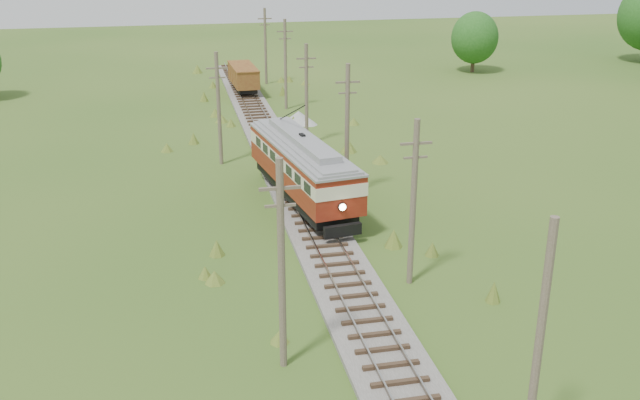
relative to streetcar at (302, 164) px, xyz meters
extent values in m
cube|color=#605B54|center=(0.00, 4.06, -2.74)|extent=(3.60, 96.00, 0.25)
cube|color=#726659|center=(-0.72, 4.06, -2.38)|extent=(0.08, 96.00, 0.17)
cube|color=#726659|center=(0.72, 4.06, -2.38)|extent=(0.08, 96.00, 0.17)
cube|color=#2D2116|center=(0.00, 4.06, -2.53)|extent=(2.40, 96.00, 0.16)
cube|color=black|center=(0.00, 0.00, -1.80)|extent=(4.48, 12.62, 0.50)
cube|color=maroon|center=(0.00, 0.00, -0.68)|extent=(5.11, 13.76, 1.23)
cube|color=beige|center=(0.00, 0.00, 0.33)|extent=(5.15, 13.83, 0.78)
cube|color=black|center=(0.00, 0.00, 0.33)|extent=(5.09, 13.23, 0.62)
cube|color=maroon|center=(0.00, 0.00, 0.89)|extent=(5.11, 13.76, 0.34)
cube|color=gray|center=(0.00, 0.00, 1.26)|extent=(5.19, 13.90, 0.43)
cube|color=gray|center=(0.00, 0.00, 1.64)|extent=(2.90, 10.18, 0.45)
sphere|color=#FFF2BF|center=(1.01, -6.72, -0.51)|extent=(0.40, 0.40, 0.40)
cylinder|color=black|center=(-0.30, 2.00, 2.91)|extent=(0.85, 5.17, 2.16)
cylinder|color=black|center=(-0.07, -5.15, -1.85)|extent=(0.27, 0.91, 0.90)
cylinder|color=black|center=(1.59, -4.90, -1.85)|extent=(0.27, 0.91, 0.90)
cylinder|color=black|center=(-1.59, 4.90, -1.85)|extent=(0.27, 0.91, 0.90)
cylinder|color=black|center=(0.07, 5.15, -1.85)|extent=(0.27, 0.91, 0.90)
cube|color=black|center=(0.00, 35.13, -1.97)|extent=(2.21, 6.81, 0.47)
cube|color=brown|center=(0.00, 35.13, -0.80)|extent=(2.72, 7.58, 1.87)
cube|color=brown|center=(0.00, 35.13, 0.18)|extent=(2.78, 7.73, 0.11)
cylinder|color=black|center=(-0.62, 32.86, -1.93)|extent=(0.14, 0.75, 0.75)
cylinder|color=black|center=(0.79, 32.91, -1.93)|extent=(0.14, 0.75, 0.75)
cylinder|color=black|center=(-0.79, 37.35, -1.93)|extent=(0.14, 0.75, 0.75)
cylinder|color=black|center=(0.61, 37.40, -1.93)|extent=(0.14, 0.75, 0.75)
cone|color=gray|center=(3.62, 21.26, -2.30)|extent=(3.00, 3.00, 1.13)
cone|color=gray|center=(4.37, 20.32, -2.53)|extent=(1.69, 1.69, 0.66)
cylinder|color=brown|center=(3.10, -24.94, 1.54)|extent=(0.30, 0.30, 8.80)
cylinder|color=brown|center=(3.30, -11.94, 1.44)|extent=(0.30, 0.30, 8.60)
cube|color=brown|center=(3.30, -11.94, 4.54)|extent=(1.60, 0.12, 0.12)
cube|color=brown|center=(3.30, -11.94, 3.84)|extent=(1.20, 0.10, 0.10)
cylinder|color=brown|center=(3.20, 1.06, 1.64)|extent=(0.30, 0.30, 9.00)
cube|color=brown|center=(3.20, 1.06, 4.94)|extent=(1.60, 0.12, 0.12)
cube|color=brown|center=(3.20, 1.06, 4.24)|extent=(1.20, 0.10, 0.10)
cylinder|color=brown|center=(3.00, 14.06, 1.34)|extent=(0.30, 0.30, 8.40)
cube|color=brown|center=(3.00, 14.06, 4.34)|extent=(1.60, 0.12, 0.12)
cube|color=brown|center=(3.00, 14.06, 3.64)|extent=(1.20, 0.10, 0.10)
cylinder|color=brown|center=(3.40, 27.06, 1.59)|extent=(0.30, 0.30, 8.90)
cube|color=brown|center=(3.40, 27.06, 4.84)|extent=(1.60, 0.12, 0.12)
cube|color=brown|center=(3.40, 27.06, 4.14)|extent=(1.20, 0.10, 0.10)
cylinder|color=brown|center=(3.20, 40.06, 1.49)|extent=(0.30, 0.30, 8.70)
cube|color=brown|center=(3.20, 40.06, 4.64)|extent=(1.60, 0.12, 0.12)
cube|color=brown|center=(3.20, 40.06, 3.94)|extent=(1.20, 0.10, 0.10)
cylinder|color=brown|center=(-4.20, -17.94, 1.64)|extent=(0.30, 0.30, 9.00)
cube|color=brown|center=(-4.20, -17.94, 4.94)|extent=(1.60, 0.12, 0.12)
cube|color=brown|center=(-4.20, -17.94, 4.24)|extent=(1.20, 0.10, 0.10)
cylinder|color=brown|center=(-4.50, 10.06, 1.44)|extent=(0.30, 0.30, 8.60)
cube|color=brown|center=(-4.50, 10.06, 4.54)|extent=(1.60, 0.12, 0.12)
cube|color=brown|center=(-4.50, 10.06, 3.84)|extent=(1.20, 0.10, 0.10)
cylinder|color=#38281C|center=(30.00, 42.06, -1.60)|extent=(0.50, 0.50, 2.52)
ellipsoid|color=#1F5218|center=(30.00, 42.06, 1.48)|extent=(5.88, 5.88, 6.47)
camera|label=1|loc=(-7.96, -42.91, 13.99)|focal=40.00mm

